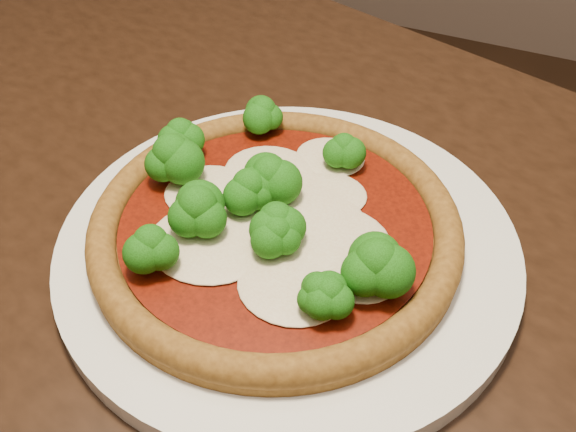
% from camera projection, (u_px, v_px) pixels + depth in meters
% --- Properties ---
extents(dining_table, '(1.54, 1.25, 0.75)m').
position_uv_depth(dining_table, '(234.00, 371.00, 0.53)').
color(dining_table, black).
rests_on(dining_table, floor).
extents(plate, '(0.36, 0.36, 0.02)m').
position_uv_depth(plate, '(288.00, 245.00, 0.50)').
color(plate, silver).
rests_on(plate, dining_table).
extents(pizza, '(0.28, 0.28, 0.06)m').
position_uv_depth(pizza, '(271.00, 219.00, 0.48)').
color(pizza, brown).
rests_on(pizza, plate).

